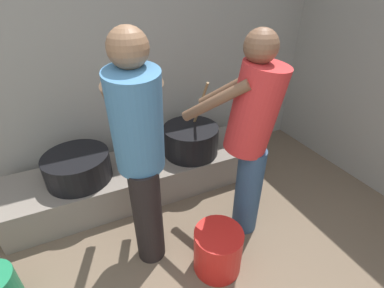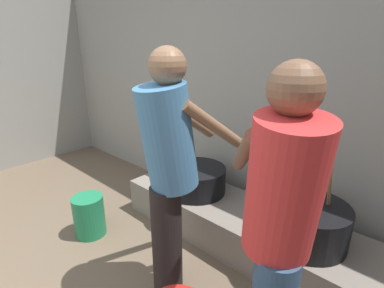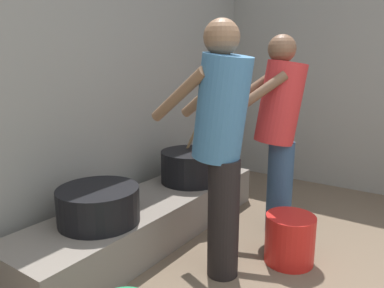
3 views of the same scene
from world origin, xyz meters
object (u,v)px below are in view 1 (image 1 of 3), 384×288
at_px(cooking_pot_secondary, 78,167).
at_px(cook_in_blue_shirt, 140,148).
at_px(cooking_pot_main, 191,140).
at_px(bucket_red_plastic, 218,250).
at_px(cook_in_red_shirt, 251,132).

height_order(cooking_pot_secondary, cook_in_blue_shirt, cook_in_blue_shirt).
bearing_deg(cooking_pot_main, cook_in_blue_shirt, -133.85).
distance_m(cooking_pot_secondary, cook_in_blue_shirt, 0.92).
distance_m(cook_in_blue_shirt, bucket_red_plastic, 0.90).
distance_m(cooking_pot_main, cooking_pot_secondary, 1.03).
relative_size(cooking_pot_secondary, bucket_red_plastic, 1.58).
relative_size(cook_in_red_shirt, bucket_red_plastic, 4.61).
distance_m(cooking_pot_main, cook_in_red_shirt, 0.86).
xyz_separation_m(cooking_pot_secondary, bucket_red_plastic, (0.77, -1.02, -0.27)).
bearing_deg(cooking_pot_secondary, cook_in_red_shirt, -33.71).
bearing_deg(cooking_pot_secondary, cook_in_blue_shirt, -60.63).
relative_size(cooking_pot_main, bucket_red_plastic, 2.16).
xyz_separation_m(cooking_pot_main, cooking_pot_secondary, (-1.03, 0.02, -0.02)).
height_order(cook_in_blue_shirt, bucket_red_plastic, cook_in_blue_shirt).
distance_m(cooking_pot_main, cook_in_blue_shirt, 1.03).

